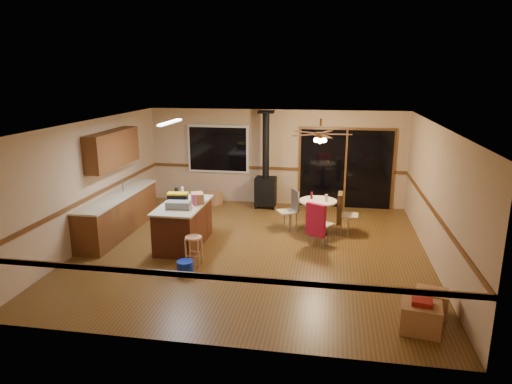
% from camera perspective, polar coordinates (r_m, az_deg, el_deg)
% --- Properties ---
extents(floor, '(7.00, 7.00, 0.00)m').
position_cam_1_polar(floor, '(9.55, -0.30, -7.14)').
color(floor, brown).
rests_on(floor, ground).
extents(ceiling, '(7.00, 7.00, 0.00)m').
position_cam_1_polar(ceiling, '(8.92, -0.32, 8.56)').
color(ceiling, silver).
rests_on(ceiling, ground).
extents(wall_back, '(7.00, 0.00, 7.00)m').
position_cam_1_polar(wall_back, '(12.53, 2.44, 4.33)').
color(wall_back, tan).
rests_on(wall_back, ground).
extents(wall_front, '(7.00, 0.00, 7.00)m').
position_cam_1_polar(wall_front, '(5.90, -6.21, -7.86)').
color(wall_front, tan).
rests_on(wall_front, ground).
extents(wall_left, '(0.00, 7.00, 7.00)m').
position_cam_1_polar(wall_left, '(10.32, -19.83, 1.21)').
color(wall_left, tan).
rests_on(wall_left, ground).
extents(wall_right, '(0.00, 7.00, 7.00)m').
position_cam_1_polar(wall_right, '(9.23, 21.61, -0.48)').
color(wall_right, tan).
rests_on(wall_right, ground).
extents(chair_rail, '(7.00, 7.00, 0.08)m').
position_cam_1_polar(chair_rail, '(9.23, -0.31, -1.37)').
color(chair_rail, '#583316').
rests_on(chair_rail, ground).
extents(window, '(1.72, 0.10, 1.32)m').
position_cam_1_polar(window, '(12.74, -4.76, 5.38)').
color(window, black).
rests_on(window, ground).
extents(sliding_door, '(2.52, 0.10, 2.10)m').
position_cam_1_polar(sliding_door, '(12.44, 11.12, 2.82)').
color(sliding_door, black).
rests_on(sliding_door, ground).
extents(lower_cabinets, '(0.60, 3.00, 0.86)m').
position_cam_1_polar(lower_cabinets, '(10.83, -16.77, -2.70)').
color(lower_cabinets, brown).
rests_on(lower_cabinets, ground).
extents(countertop, '(0.64, 3.04, 0.04)m').
position_cam_1_polar(countertop, '(10.71, -16.95, -0.41)').
color(countertop, beige).
rests_on(countertop, lower_cabinets).
extents(upper_cabinets, '(0.35, 2.00, 0.80)m').
position_cam_1_polar(upper_cabinets, '(10.74, -17.48, 5.16)').
color(upper_cabinets, brown).
rests_on(upper_cabinets, ground).
extents(kitchen_island, '(0.88, 1.68, 0.90)m').
position_cam_1_polar(kitchen_island, '(9.75, -9.05, -4.03)').
color(kitchen_island, '#441E11').
rests_on(kitchen_island, ground).
extents(wood_stove, '(0.55, 0.50, 2.52)m').
position_cam_1_polar(wood_stove, '(12.24, 1.22, 1.36)').
color(wood_stove, black).
rests_on(wood_stove, ground).
extents(ceiling_fan, '(0.24, 0.24, 0.55)m').
position_cam_1_polar(ceiling_fan, '(10.03, 8.04, 6.87)').
color(ceiling_fan, brown).
rests_on(ceiling_fan, ceiling).
extents(fluorescent_strip, '(0.10, 1.20, 0.04)m').
position_cam_1_polar(fluorescent_strip, '(9.68, -10.69, 8.56)').
color(fluorescent_strip, white).
rests_on(fluorescent_strip, ceiling).
extents(toolbox_grey, '(0.50, 0.30, 0.15)m').
position_cam_1_polar(toolbox_grey, '(9.31, -9.67, -1.60)').
color(toolbox_grey, slate).
rests_on(toolbox_grey, kitchen_island).
extents(toolbox_black, '(0.42, 0.26, 0.22)m').
position_cam_1_polar(toolbox_black, '(9.57, -9.74, -0.93)').
color(toolbox_black, black).
rests_on(toolbox_black, kitchen_island).
extents(toolbox_yellow_lid, '(0.44, 0.27, 0.03)m').
position_cam_1_polar(toolbox_yellow_lid, '(9.53, -9.77, -0.20)').
color(toolbox_yellow_lid, gold).
rests_on(toolbox_yellow_lid, toolbox_black).
extents(box_on_island, '(0.35, 0.39, 0.22)m').
position_cam_1_polar(box_on_island, '(9.63, -7.35, -0.75)').
color(box_on_island, '#A57349').
rests_on(box_on_island, kitchen_island).
extents(bottle_dark, '(0.11, 0.11, 0.29)m').
position_cam_1_polar(bottle_dark, '(9.87, -9.88, -0.24)').
color(bottle_dark, black).
rests_on(bottle_dark, kitchen_island).
extents(bottle_pink, '(0.09, 0.09, 0.24)m').
position_cam_1_polar(bottle_pink, '(9.43, -7.68, -1.02)').
color(bottle_pink, '#D84C8C').
rests_on(bottle_pink, kitchen_island).
extents(bottle_white, '(0.07, 0.07, 0.18)m').
position_cam_1_polar(bottle_white, '(10.31, -9.18, 0.12)').
color(bottle_white, white).
rests_on(bottle_white, kitchen_island).
extents(bar_stool, '(0.34, 0.34, 0.57)m').
position_cam_1_polar(bar_stool, '(8.78, -7.78, -7.29)').
color(bar_stool, tan).
rests_on(bar_stool, floor).
extents(blue_bucket, '(0.40, 0.40, 0.25)m').
position_cam_1_polar(blue_bucket, '(8.48, -8.84, -9.32)').
color(blue_bucket, '#0C26AF').
rests_on(blue_bucket, floor).
extents(dining_table, '(0.84, 0.84, 0.78)m').
position_cam_1_polar(dining_table, '(10.39, 7.71, -2.36)').
color(dining_table, black).
rests_on(dining_table, ground).
extents(glass_red, '(0.07, 0.07, 0.16)m').
position_cam_1_polar(glass_red, '(10.40, 6.97, -0.43)').
color(glass_red, '#590C14').
rests_on(glass_red, dining_table).
extents(glass_cream, '(0.08, 0.08, 0.16)m').
position_cam_1_polar(glass_cream, '(10.25, 8.77, -0.73)').
color(glass_cream, beige).
rests_on(glass_cream, dining_table).
extents(chair_left, '(0.54, 0.54, 0.51)m').
position_cam_1_polar(chair_left, '(10.55, 4.46, -1.67)').
color(chair_left, tan).
rests_on(chair_left, ground).
extents(chair_near, '(0.60, 0.61, 0.70)m').
position_cam_1_polar(chair_near, '(9.55, 7.57, -3.47)').
color(chair_near, tan).
rests_on(chair_near, ground).
extents(chair_right, '(0.49, 0.45, 0.70)m').
position_cam_1_polar(chair_right, '(10.43, 10.58, -2.03)').
color(chair_right, tan).
rests_on(chair_right, ground).
extents(box_under_window, '(0.55, 0.50, 0.36)m').
position_cam_1_polar(box_under_window, '(12.72, -5.50, -0.74)').
color(box_under_window, '#A57349').
rests_on(box_under_window, floor).
extents(box_corner_a, '(0.61, 0.54, 0.41)m').
position_cam_1_polar(box_corner_a, '(7.06, 19.88, -14.55)').
color(box_corner_a, '#A57349').
rests_on(box_corner_a, floor).
extents(box_corner_b, '(0.54, 0.49, 0.38)m').
position_cam_1_polar(box_corner_b, '(7.57, 21.04, -12.75)').
color(box_corner_b, '#A57349').
rests_on(box_corner_b, floor).
extents(box_small_red, '(0.31, 0.27, 0.07)m').
position_cam_1_polar(box_small_red, '(6.95, 20.06, -12.79)').
color(box_small_red, maroon).
rests_on(box_small_red, box_corner_a).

